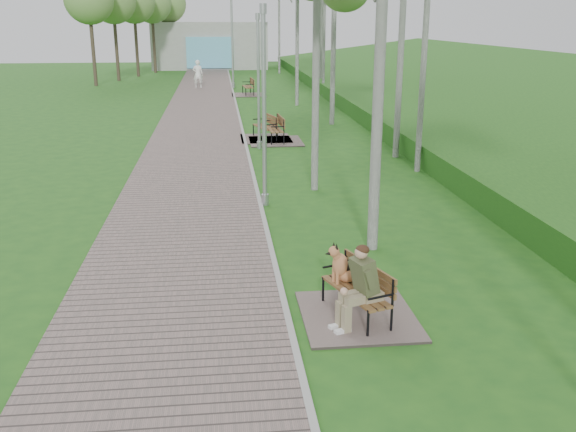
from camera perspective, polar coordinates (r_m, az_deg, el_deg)
ground at (r=9.68m, az=0.03°, el=-9.36°), size 120.00×120.00×0.00m
walkway at (r=30.43m, az=-7.75°, el=8.89°), size 3.50×67.00×0.04m
kerb at (r=30.43m, az=-4.42°, el=9.00°), size 0.10×67.00×0.05m
embankment at (r=31.70m, az=18.17°, el=8.49°), size 14.00×70.00×1.60m
building_north at (r=59.63m, az=-6.96°, el=14.82°), size 10.00×5.20×4.00m
bench_main at (r=9.65m, az=5.84°, el=-6.86°), size 1.69×1.88×1.48m
bench_second at (r=24.08m, az=-2.08°, el=7.32°), size 1.85×2.05×1.13m
bench_third at (r=23.55m, az=-1.20°, el=7.12°), size 1.90×2.11×1.17m
bench_far at (r=38.32m, az=-3.56°, el=11.00°), size 1.97×2.19×1.21m
lamp_post_near at (r=15.08m, az=-2.13°, el=8.94°), size 0.18×0.18×4.64m
lamp_post_second at (r=22.03m, az=-2.63°, el=11.35°), size 0.17×0.17×4.49m
lamp_post_third at (r=42.28m, az=-4.97°, el=15.01°), size 0.23×0.23×5.94m
pedestrian_near at (r=42.55m, az=-8.02°, el=12.38°), size 0.67×0.46×1.78m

